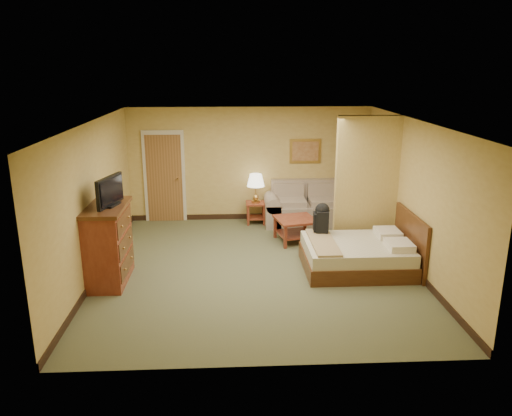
{
  "coord_description": "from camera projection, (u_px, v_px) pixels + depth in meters",
  "views": [
    {
      "loc": [
        -0.44,
        -8.24,
        3.5
      ],
      "look_at": [
        0.02,
        0.6,
        0.95
      ],
      "focal_mm": 35.0,
      "sensor_mm": 36.0,
      "label": 1
    }
  ],
  "objects": [
    {
      "name": "table_lamp",
      "position": [
        256.0,
        181.0,
        11.17
      ],
      "size": [
        0.4,
        0.4,
        0.65
      ],
      "color": "#B58A42",
      "rests_on": "side_table"
    },
    {
      "name": "backpack",
      "position": [
        322.0,
        218.0,
        9.15
      ],
      "size": [
        0.27,
        0.35,
        0.58
      ],
      "rotation": [
        0.0,
        0.0,
        -0.09
      ],
      "color": "black",
      "rests_on": "bed"
    },
    {
      "name": "wall_picture",
      "position": [
        305.0,
        151.0,
        11.37
      ],
      "size": [
        0.72,
        0.04,
        0.56
      ],
      "color": "#B78E3F",
      "rests_on": "back_wall"
    },
    {
      "name": "coffee_table",
      "position": [
        296.0,
        225.0,
        10.16
      ],
      "size": [
        0.92,
        0.92,
        0.5
      ],
      "rotation": [
        0.0,
        0.0,
        0.22
      ],
      "color": "maroon",
      "rests_on": "floor"
    },
    {
      "name": "dresser",
      "position": [
        108.0,
        244.0,
        8.2
      ],
      "size": [
        0.65,
        1.23,
        1.32
      ],
      "color": "maroon",
      "rests_on": "floor"
    },
    {
      "name": "floor",
      "position": [
        257.0,
        268.0,
        8.9
      ],
      "size": [
        6.0,
        6.0,
        0.0
      ],
      "primitive_type": "plane",
      "color": "brown",
      "rests_on": "ground"
    },
    {
      "name": "partition",
      "position": [
        366.0,
        184.0,
        9.53
      ],
      "size": [
        1.2,
        0.15,
        2.6
      ],
      "primitive_type": "cube",
      "color": "tan",
      "rests_on": "floor"
    },
    {
      "name": "baseboard",
      "position": [
        250.0,
        216.0,
        11.75
      ],
      "size": [
        5.5,
        0.02,
        0.12
      ],
      "primitive_type": "cube",
      "color": "black",
      "rests_on": "floor"
    },
    {
      "name": "right_wall",
      "position": [
        414.0,
        196.0,
        8.67
      ],
      "size": [
        0.02,
        6.0,
        2.6
      ],
      "primitive_type": "cube",
      "color": "tan",
      "rests_on": "floor"
    },
    {
      "name": "side_table",
      "position": [
        256.0,
        209.0,
        11.36
      ],
      "size": [
        0.45,
        0.45,
        0.49
      ],
      "color": "maroon",
      "rests_on": "floor"
    },
    {
      "name": "left_wall",
      "position": [
        94.0,
        200.0,
        8.4
      ],
      "size": [
        0.02,
        6.0,
        2.6
      ],
      "primitive_type": "cube",
      "color": "tan",
      "rests_on": "floor"
    },
    {
      "name": "ceiling",
      "position": [
        257.0,
        122.0,
        8.18
      ],
      "size": [
        6.0,
        6.0,
        0.0
      ],
      "primitive_type": "plane",
      "rotation": [
        3.14,
        0.0,
        0.0
      ],
      "color": "white",
      "rests_on": "back_wall"
    },
    {
      "name": "door",
      "position": [
        165.0,
        177.0,
        11.36
      ],
      "size": [
        0.94,
        0.16,
        2.1
      ],
      "color": "beige",
      "rests_on": "floor"
    },
    {
      "name": "tv",
      "position": [
        110.0,
        192.0,
        7.96
      ],
      "size": [
        0.28,
        0.78,
        0.48
      ],
      "rotation": [
        0.0,
        0.0,
        -0.26
      ],
      "color": "black",
      "rests_on": "dresser"
    },
    {
      "name": "back_wall",
      "position": [
        250.0,
        164.0,
        11.42
      ],
      "size": [
        5.5,
        0.02,
        2.6
      ],
      "primitive_type": "cube",
      "color": "tan",
      "rests_on": "floor"
    },
    {
      "name": "bed",
      "position": [
        360.0,
        254.0,
        8.81
      ],
      "size": [
        1.91,
        1.56,
        1.01
      ],
      "color": "#462310",
      "rests_on": "floor"
    },
    {
      "name": "loveseat",
      "position": [
        306.0,
        210.0,
        11.35
      ],
      "size": [
        1.9,
        0.88,
        0.96
      ],
      "color": "gray",
      "rests_on": "floor"
    }
  ]
}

